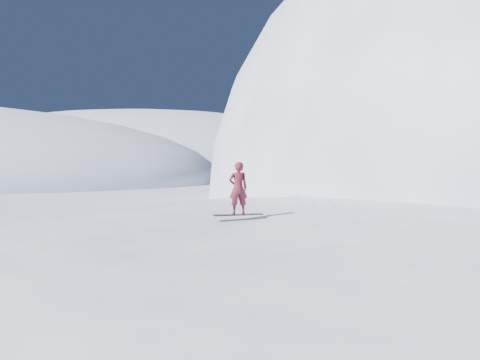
# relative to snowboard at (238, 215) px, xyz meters

# --- Properties ---
(ground) EXTENTS (400.00, 400.00, 0.00)m
(ground) POSITION_rel_snowboard_xyz_m (3.36, 0.71, -2.41)
(ground) COLOR white
(ground) RESTS_ON ground
(near_ridge) EXTENTS (36.00, 28.00, 4.80)m
(near_ridge) POSITION_rel_snowboard_xyz_m (4.36, 3.71, -2.41)
(near_ridge) COLOR white
(near_ridge) RESTS_ON ground
(peak_shoulder) EXTENTS (28.00, 24.00, 18.00)m
(peak_shoulder) POSITION_rel_snowboard_xyz_m (13.36, 20.71, -2.41)
(peak_shoulder) COLOR white
(peak_shoulder) RESTS_ON ground
(far_ridge_c) EXTENTS (140.00, 90.00, 36.00)m
(far_ridge_c) POSITION_rel_snowboard_xyz_m (-36.64, 110.71, -2.41)
(far_ridge_c) COLOR white
(far_ridge_c) RESTS_ON ground
(wind_bumps) EXTENTS (16.00, 14.40, 1.00)m
(wind_bumps) POSITION_rel_snowboard_xyz_m (2.81, 2.83, -2.41)
(wind_bumps) COLOR white
(wind_bumps) RESTS_ON ground
(snowboard) EXTENTS (1.66, 0.78, 0.03)m
(snowboard) POSITION_rel_snowboard_xyz_m (0.00, 0.00, 0.00)
(snowboard) COLOR black
(snowboard) RESTS_ON near_ridge
(snowboarder) EXTENTS (0.72, 0.58, 1.72)m
(snowboarder) POSITION_rel_snowboard_xyz_m (0.00, 0.00, 0.87)
(snowboarder) COLOR maroon
(snowboarder) RESTS_ON snowboard
(board_tracks) EXTENTS (2.39, 5.95, 0.04)m
(board_tracks) POSITION_rel_snowboard_xyz_m (2.84, 5.55, 0.01)
(board_tracks) COLOR silver
(board_tracks) RESTS_ON ground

